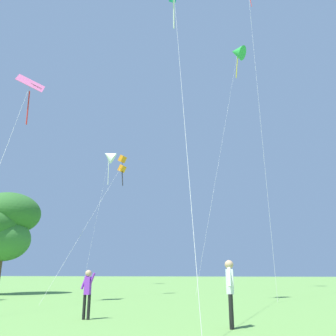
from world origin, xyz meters
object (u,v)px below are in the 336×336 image
(kite_white_distant, at_px, (109,156))
(person_far_back, at_px, (88,289))
(person_foreground_watcher, at_px, (230,287))
(kite_pink_low, at_px, (29,92))
(kite_green_small, at_px, (237,52))
(tree_left_oak, at_px, (3,224))
(kite_orange_box, at_px, (122,165))
(kite_yellow_diamond, at_px, (250,10))

(kite_white_distant, bearing_deg, person_far_back, -64.07)
(person_foreground_watcher, bearing_deg, kite_pink_low, 159.28)
(kite_green_small, distance_m, tree_left_oak, 31.56)
(kite_green_small, bearing_deg, tree_left_oak, -138.05)
(kite_green_small, bearing_deg, person_foreground_watcher, -87.24)
(kite_white_distant, xyz_separation_m, tree_left_oak, (3.33, -23.64, -13.33))
(kite_pink_low, relative_size, person_far_back, 7.97)
(kite_white_distant, height_order, kite_green_small, kite_green_small)
(kite_green_small, height_order, person_far_back, kite_green_small)
(kite_white_distant, height_order, tree_left_oak, kite_white_distant)
(kite_orange_box, bearing_deg, tree_left_oak, -171.29)
(kite_pink_low, bearing_deg, kite_orange_box, 78.23)
(kite_yellow_diamond, xyz_separation_m, person_foreground_watcher, (-0.83, -15.03, -21.44))
(kite_yellow_diamond, xyz_separation_m, kite_orange_box, (-10.19, -2.01, -13.20))
(kite_pink_low, xyz_separation_m, person_foreground_watcher, (11.20, -4.24, -10.06))
(kite_yellow_diamond, distance_m, tree_left_oak, 26.16)
(kite_white_distant, bearing_deg, tree_left_oak, -81.97)
(kite_white_distant, relative_size, person_foreground_watcher, 10.81)
(kite_orange_box, distance_m, person_far_back, 15.61)
(person_foreground_watcher, bearing_deg, tree_left_oak, 147.54)
(kite_pink_low, distance_m, kite_yellow_diamond, 19.76)
(kite_pink_low, distance_m, kite_orange_box, 9.16)
(kite_white_distant, bearing_deg, person_foreground_watcher, -58.47)
(kite_yellow_diamond, height_order, tree_left_oak, kite_yellow_diamond)
(kite_yellow_diamond, distance_m, person_foreground_watcher, 26.19)
(kite_green_small, relative_size, tree_left_oak, 3.71)
(kite_white_distant, height_order, person_far_back, kite_white_distant)
(kite_green_small, bearing_deg, person_far_back, -97.63)
(person_far_back, relative_size, tree_left_oak, 0.21)
(person_foreground_watcher, distance_m, tree_left_oak, 22.06)
(person_far_back, bearing_deg, kite_pink_low, 150.77)
(kite_white_distant, relative_size, person_far_back, 12.55)
(kite_pink_low, distance_m, person_foreground_watcher, 15.64)
(kite_orange_box, bearing_deg, kite_green_small, 59.92)
(person_far_back, bearing_deg, tree_left_oak, 140.87)
(kite_white_distant, xyz_separation_m, person_far_back, (16.84, -34.62, -17.42))
(person_far_back, bearing_deg, kite_orange_box, 110.21)
(kite_orange_box, bearing_deg, person_foreground_watcher, -54.28)
(kite_orange_box, height_order, person_far_back, kite_orange_box)
(person_far_back, height_order, person_foreground_watcher, person_foreground_watcher)
(kite_orange_box, relative_size, person_far_back, 6.48)
(kite_orange_box, relative_size, person_foreground_watcher, 5.58)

